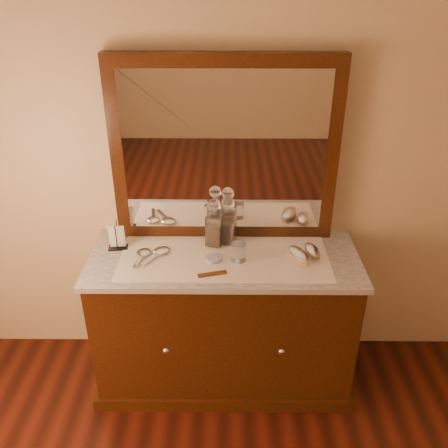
# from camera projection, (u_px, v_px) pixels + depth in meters

# --- Properties ---
(dresser_cabinet) EXTENTS (1.40, 0.55, 0.82)m
(dresser_cabinet) POSITION_uv_depth(u_px,v_px,m) (224.00, 321.00, 2.72)
(dresser_cabinet) COLOR black
(dresser_cabinet) RESTS_ON floor
(dresser_plinth) EXTENTS (1.46, 0.59, 0.08)m
(dresser_plinth) POSITION_uv_depth(u_px,v_px,m) (224.00, 368.00, 2.90)
(dresser_plinth) COLOR black
(dresser_plinth) RESTS_ON floor
(knob_left) EXTENTS (0.04, 0.04, 0.04)m
(knob_left) POSITION_uv_depth(u_px,v_px,m) (166.00, 350.00, 2.46)
(knob_left) COLOR silver
(knob_left) RESTS_ON dresser_cabinet
(knob_right) EXTENTS (0.04, 0.04, 0.04)m
(knob_right) POSITION_uv_depth(u_px,v_px,m) (281.00, 351.00, 2.45)
(knob_right) COLOR silver
(knob_right) RESTS_ON dresser_cabinet
(marble_top) EXTENTS (1.44, 0.59, 0.03)m
(marble_top) POSITION_uv_depth(u_px,v_px,m) (224.00, 259.00, 2.52)
(marble_top) COLOR silver
(marble_top) RESTS_ON dresser_cabinet
(mirror_frame) EXTENTS (1.20, 0.08, 1.00)m
(mirror_frame) POSITION_uv_depth(u_px,v_px,m) (225.00, 151.00, 2.49)
(mirror_frame) COLOR black
(mirror_frame) RESTS_ON marble_top
(mirror_glass) EXTENTS (1.06, 0.01, 0.86)m
(mirror_glass) POSITION_uv_depth(u_px,v_px,m) (225.00, 154.00, 2.46)
(mirror_glass) COLOR white
(mirror_glass) RESTS_ON marble_top
(lace_runner) EXTENTS (1.10, 0.45, 0.00)m
(lace_runner) POSITION_uv_depth(u_px,v_px,m) (224.00, 258.00, 2.50)
(lace_runner) COLOR silver
(lace_runner) RESTS_ON marble_top
(pin_dish) EXTENTS (0.11, 0.11, 0.02)m
(pin_dish) POSITION_uv_depth(u_px,v_px,m) (214.00, 258.00, 2.48)
(pin_dish) COLOR white
(pin_dish) RESTS_ON lace_runner
(comb) EXTENTS (0.15, 0.06, 0.01)m
(comb) POSITION_uv_depth(u_px,v_px,m) (212.00, 274.00, 2.36)
(comb) COLOR brown
(comb) RESTS_ON lace_runner
(napkin_rack) EXTENTS (0.11, 0.07, 0.16)m
(napkin_rack) POSITION_uv_depth(u_px,v_px,m) (117.00, 238.00, 2.56)
(napkin_rack) COLOR black
(napkin_rack) RESTS_ON marble_top
(decanter_left) EXTENTS (0.10, 0.10, 0.28)m
(decanter_left) POSITION_uv_depth(u_px,v_px,m) (215.00, 227.00, 2.57)
(decanter_left) COLOR brown
(decanter_left) RESTS_ON lace_runner
(decanter_right) EXTENTS (0.10, 0.10, 0.28)m
(decanter_right) POSITION_uv_depth(u_px,v_px,m) (228.00, 225.00, 2.59)
(decanter_right) COLOR brown
(decanter_right) RESTS_ON lace_runner
(brush_near) EXTENTS (0.14, 0.19, 0.05)m
(brush_near) POSITION_uv_depth(u_px,v_px,m) (299.00, 256.00, 2.47)
(brush_near) COLOR tan
(brush_near) RESTS_ON lace_runner
(brush_far) EXTENTS (0.09, 0.16, 0.04)m
(brush_far) POSITION_uv_depth(u_px,v_px,m) (312.00, 251.00, 2.52)
(brush_far) COLOR tan
(brush_far) RESTS_ON lace_runner
(hand_mirror_outer) EXTENTS (0.09, 0.20, 0.02)m
(hand_mirror_outer) POSITION_uv_depth(u_px,v_px,m) (142.00, 254.00, 2.51)
(hand_mirror_outer) COLOR silver
(hand_mirror_outer) RESTS_ON lace_runner
(hand_mirror_inner) EXTENTS (0.15, 0.21, 0.02)m
(hand_mirror_inner) POSITION_uv_depth(u_px,v_px,m) (159.00, 253.00, 2.53)
(hand_mirror_inner) COLOR silver
(hand_mirror_inner) RESTS_ON lace_runner
(tumblers) EXTENTS (0.08, 0.08, 0.09)m
(tumblers) POSITION_uv_depth(u_px,v_px,m) (238.00, 252.00, 2.46)
(tumblers) COLOR white
(tumblers) RESTS_ON lace_runner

